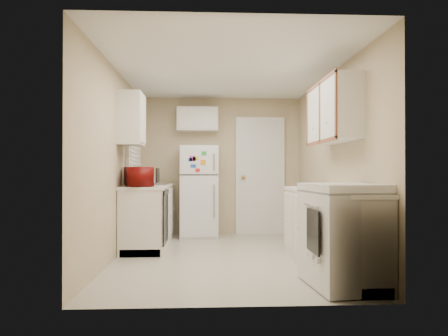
{
  "coord_description": "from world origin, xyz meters",
  "views": [
    {
      "loc": [
        -0.25,
        -5.14,
        1.1
      ],
      "look_at": [
        0.0,
        0.5,
        1.15
      ],
      "focal_mm": 32.0,
      "sensor_mm": 36.0,
      "label": 1
    }
  ],
  "objects": [
    {
      "name": "microwave",
      "position": [
        -1.15,
        0.22,
        1.05
      ],
      "size": [
        0.53,
        0.41,
        0.31
      ],
      "primitive_type": "imported",
      "rotation": [
        0.0,
        0.0,
        1.94
      ],
      "color": "maroon",
      "rests_on": "left_counter"
    },
    {
      "name": "upper_cabinet_right",
      "position": [
        1.25,
        -0.5,
        1.8
      ],
      "size": [
        0.3,
        1.2,
        0.7
      ],
      "primitive_type": "cube",
      "color": "silver",
      "rests_on": "wall_right"
    },
    {
      "name": "soap_bottle",
      "position": [
        -1.15,
        1.52,
        1.0
      ],
      "size": [
        0.09,
        0.09,
        0.17
      ],
      "primitive_type": "imported",
      "rotation": [
        0.0,
        0.0,
        0.22
      ],
      "color": "white",
      "rests_on": "left_counter"
    },
    {
      "name": "wall_left",
      "position": [
        -1.4,
        0.0,
        1.2
      ],
      "size": [
        3.8,
        3.8,
        0.0
      ],
      "primitive_type": "plane",
      "color": "tan",
      "rests_on": "floor"
    },
    {
      "name": "refrigerator",
      "position": [
        -0.38,
        1.6,
        0.76
      ],
      "size": [
        0.65,
        0.63,
        1.52
      ],
      "primitive_type": "cube",
      "rotation": [
        0.0,
        0.0,
        0.03
      ],
      "color": "silver",
      "rests_on": "floor"
    },
    {
      "name": "cabinet_over_fridge",
      "position": [
        -0.4,
        1.75,
        2.0
      ],
      "size": [
        0.7,
        0.3,
        0.4
      ],
      "primitive_type": "cube",
      "color": "silver",
      "rests_on": "wall_back"
    },
    {
      "name": "interior_door",
      "position": [
        0.7,
        1.86,
        1.02
      ],
      "size": [
        0.86,
        0.06,
        2.08
      ],
      "primitive_type": "cube",
      "color": "silver",
      "rests_on": "floor"
    },
    {
      "name": "floor",
      "position": [
        0.0,
        0.0,
        0.0
      ],
      "size": [
        3.8,
        3.8,
        0.0
      ],
      "primitive_type": "plane",
      "color": "beige",
      "rests_on": "ground"
    },
    {
      "name": "left_counter",
      "position": [
        -1.1,
        0.9,
        0.45
      ],
      "size": [
        0.6,
        1.8,
        0.9
      ],
      "primitive_type": "cube",
      "color": "silver",
      "rests_on": "floor"
    },
    {
      "name": "ceiling",
      "position": [
        0.0,
        0.0,
        2.4
      ],
      "size": [
        3.8,
        3.8,
        0.0
      ],
      "primitive_type": "plane",
      "color": "white",
      "rests_on": "floor"
    },
    {
      "name": "wall_back",
      "position": [
        0.0,
        1.9,
        1.2
      ],
      "size": [
        2.8,
        2.8,
        0.0
      ],
      "primitive_type": "plane",
      "color": "tan",
      "rests_on": "floor"
    },
    {
      "name": "stove",
      "position": [
        1.07,
        -1.38,
        0.5
      ],
      "size": [
        0.75,
        0.88,
        0.99
      ],
      "primitive_type": "cube",
      "rotation": [
        0.0,
        0.0,
        0.11
      ],
      "color": "silver",
      "rests_on": "floor"
    },
    {
      "name": "wall_right",
      "position": [
        1.4,
        0.0,
        1.2
      ],
      "size": [
        3.8,
        3.8,
        0.0
      ],
      "primitive_type": "plane",
      "color": "tan",
      "rests_on": "floor"
    },
    {
      "name": "window_blinds",
      "position": [
        -1.36,
        1.05,
        1.6
      ],
      "size": [
        0.1,
        0.98,
        1.08
      ],
      "primitive_type": "cube",
      "color": "silver",
      "rests_on": "wall_left"
    },
    {
      "name": "sink",
      "position": [
        -1.1,
        1.05,
        0.86
      ],
      "size": [
        0.54,
        0.74,
        0.16
      ],
      "primitive_type": "cube",
      "color": "gray",
      "rests_on": "left_counter"
    },
    {
      "name": "dishwasher",
      "position": [
        -0.81,
        0.3,
        0.49
      ],
      "size": [
        0.03,
        0.58,
        0.72
      ],
      "primitive_type": "cube",
      "color": "black",
      "rests_on": "floor"
    },
    {
      "name": "upper_cabinet_left",
      "position": [
        -1.25,
        0.22,
        1.8
      ],
      "size": [
        0.3,
        0.45,
        0.7
      ],
      "primitive_type": "cube",
      "color": "silver",
      "rests_on": "wall_left"
    },
    {
      "name": "wall_front",
      "position": [
        0.0,
        -1.9,
        1.2
      ],
      "size": [
        2.8,
        2.8,
        0.0
      ],
      "primitive_type": "plane",
      "color": "tan",
      "rests_on": "floor"
    },
    {
      "name": "right_counter",
      "position": [
        1.1,
        -0.8,
        0.45
      ],
      "size": [
        0.6,
        2.0,
        0.9
      ],
      "primitive_type": "cube",
      "color": "silver",
      "rests_on": "floor"
    }
  ]
}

